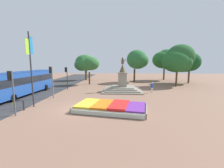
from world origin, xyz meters
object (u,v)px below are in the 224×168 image
Objects in this scene: traffic_light_near_crossing at (12,85)px; kerb_bollard_mid_a at (24,105)px; flower_planter at (111,107)px; pedestrian_with_handbag at (152,87)px; city_bus at (23,82)px; statue_monument at (122,86)px; banner_pole at (31,66)px; traffic_light_far_corner at (66,74)px; traffic_light_mid_block at (51,76)px.

kerb_bollard_mid_a is at bearing 95.08° from traffic_light_near_crossing.
pedestrian_with_handbag is at bearing 56.67° from flower_planter.
flower_planter is 0.60× the size of city_bus.
statue_monument is 14.04m from kerb_bollard_mid_a.
traffic_light_near_crossing is at bearing -93.20° from banner_pole.
traffic_light_near_crossing is 12.65m from traffic_light_far_corner.
banner_pole is 0.62× the size of city_bus.
traffic_light_mid_block is at bearing 149.84° from flower_planter.
statue_monument is at bearing 31.47° from traffic_light_mid_block.
city_bus is (-4.28, 7.65, -0.74)m from traffic_light_near_crossing.
city_bus is at bearing 131.36° from banner_pole.
banner_pole is 7.07m from city_bus.
traffic_light_mid_block is 4.90m from city_bus.
statue_monument reaches higher than traffic_light_mid_block.
kerb_bollard_mid_a is at bearing -103.54° from banner_pole.
traffic_light_mid_block is 2.43× the size of pedestrian_with_handbag.
traffic_light_near_crossing reaches higher than kerb_bollard_mid_a.
traffic_light_far_corner is (-8.11, 10.73, 2.25)m from flower_planter.
statue_monument is 9.51m from traffic_light_far_corner.
traffic_light_near_crossing is 0.51× the size of banner_pole.
kerb_bollard_mid_a is (-0.51, -4.93, -2.23)m from traffic_light_mid_block.
banner_pole is (-9.15, -9.24, 3.36)m from statue_monument.
kerb_bollard_mid_a is at bearing -90.61° from traffic_light_far_corner.
traffic_light_near_crossing is 1.03× the size of traffic_light_far_corner.
statue_monument is 1.62× the size of traffic_light_far_corner.
kerb_bollard_mid_a is at bearing -132.22° from statue_monument.
traffic_light_near_crossing is (-8.10, -1.92, 2.32)m from flower_planter.
traffic_light_near_crossing is at bearing -166.64° from flower_planter.
flower_planter is at bearing -30.16° from traffic_light_mid_block.
pedestrian_with_handbag is at bearing 16.88° from traffic_light_mid_block.
traffic_light_near_crossing is at bearing -89.95° from traffic_light_far_corner.
statue_monument reaches higher than traffic_light_near_crossing.
traffic_light_mid_block is (0.38, 6.41, 0.15)m from traffic_light_near_crossing.
traffic_light_mid_block is at bearing -14.97° from city_bus.
statue_monument is at bearing 45.27° from banner_pole.
traffic_light_near_crossing is 2.55m from kerb_bollard_mid_a.
city_bus reaches higher than pedestrian_with_handbag.
traffic_light_mid_block is (-8.92, -5.46, 1.97)m from statue_monument.
traffic_light_far_corner reaches higher than city_bus.
flower_planter is at bearing -5.07° from banner_pole.
kerb_bollard_mid_a is (4.15, -6.18, -1.34)m from city_bus.
traffic_light_near_crossing is 0.96× the size of traffic_light_mid_block.
traffic_light_far_corner is 13.99m from pedestrian_with_handbag.
statue_monument is 14.26m from city_bus.
city_bus is 7.56m from kerb_bollard_mid_a.
traffic_light_far_corner is 2.26× the size of pedestrian_with_handbag.
traffic_light_mid_block reaches higher than flower_planter.
traffic_light_far_corner reaches higher than kerb_bollard_mid_a.
pedestrian_with_handbag is (13.72, -2.20, -1.60)m from traffic_light_far_corner.
city_bus reaches higher than flower_planter.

